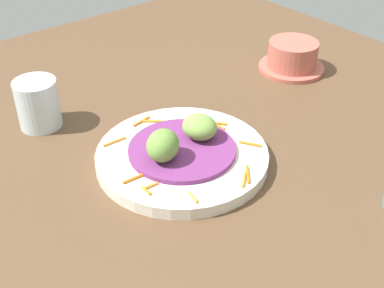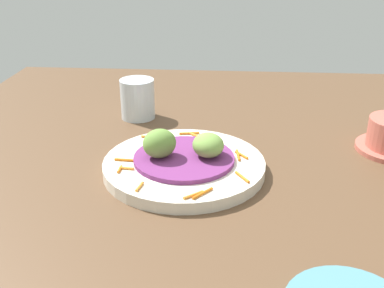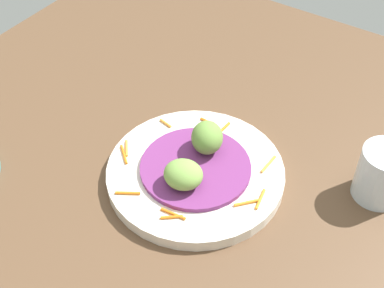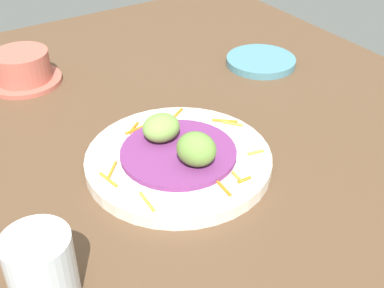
{
  "view_description": "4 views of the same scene",
  "coord_description": "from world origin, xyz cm",
  "px_view_note": "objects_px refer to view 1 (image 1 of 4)",
  "views": [
    {
      "loc": [
        42.28,
        51.59,
        47.12
      ],
      "look_at": [
        4.74,
        5.91,
        6.1
      ],
      "focal_mm": 48.29,
      "sensor_mm": 36.0,
      "label": 1
    },
    {
      "loc": [
        -0.93,
        66.11,
        35.08
      ],
      "look_at": [
        3.86,
        2.55,
        6.0
      ],
      "focal_mm": 42.34,
      "sensor_mm": 36.0,
      "label": 2
    },
    {
      "loc": [
        -38.5,
        -24.15,
        59.45
      ],
      "look_at": [
        6.9,
        5.79,
        6.18
      ],
      "focal_mm": 50.85,
      "sensor_mm": 36.0,
      "label": 3
    },
    {
      "loc": [
        52.5,
        -24.22,
        43.85
      ],
      "look_at": [
        6.72,
        4.99,
        6.22
      ],
      "focal_mm": 47.78,
      "sensor_mm": 36.0,
      "label": 4
    }
  ],
  "objects_px": {
    "guac_scoop_center": "(200,127)",
    "terracotta_bowl": "(292,57)",
    "main_plate": "(182,157)",
    "guac_scoop_left": "(163,145)",
    "water_glass": "(38,104)"
  },
  "relations": [
    {
      "from": "main_plate",
      "to": "terracotta_bowl",
      "type": "relative_size",
      "value": 1.99
    },
    {
      "from": "guac_scoop_left",
      "to": "guac_scoop_center",
      "type": "distance_m",
      "value": 0.07
    },
    {
      "from": "main_plate",
      "to": "guac_scoop_left",
      "type": "height_order",
      "value": "guac_scoop_left"
    },
    {
      "from": "main_plate",
      "to": "terracotta_bowl",
      "type": "height_order",
      "value": "terracotta_bowl"
    },
    {
      "from": "terracotta_bowl",
      "to": "main_plate",
      "type": "bearing_deg",
      "value": 15.99
    },
    {
      "from": "water_glass",
      "to": "guac_scoop_center",
      "type": "bearing_deg",
      "value": 124.39
    },
    {
      "from": "terracotta_bowl",
      "to": "water_glass",
      "type": "relative_size",
      "value": 1.6
    },
    {
      "from": "guac_scoop_center",
      "to": "terracotta_bowl",
      "type": "relative_size",
      "value": 0.42
    },
    {
      "from": "guac_scoop_center",
      "to": "main_plate",
      "type": "bearing_deg",
      "value": 7.12
    },
    {
      "from": "guac_scoop_left",
      "to": "water_glass",
      "type": "distance_m",
      "value": 0.24
    },
    {
      "from": "main_plate",
      "to": "guac_scoop_left",
      "type": "relative_size",
      "value": 4.82
    },
    {
      "from": "guac_scoop_center",
      "to": "guac_scoop_left",
      "type": "bearing_deg",
      "value": 7.12
    },
    {
      "from": "main_plate",
      "to": "guac_scoop_left",
      "type": "xyz_separation_m",
      "value": [
        0.04,
        0.0,
        0.04
      ]
    },
    {
      "from": "guac_scoop_left",
      "to": "guac_scoop_center",
      "type": "height_order",
      "value": "guac_scoop_left"
    },
    {
      "from": "guac_scoop_center",
      "to": "terracotta_bowl",
      "type": "distance_m",
      "value": 0.33
    }
  ]
}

